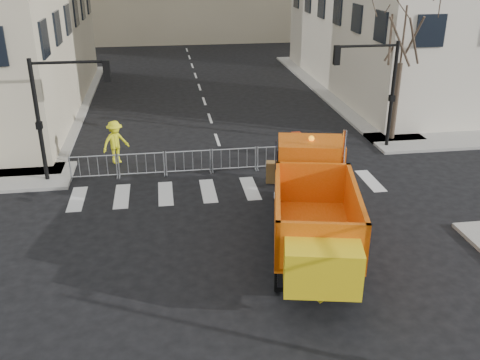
{
  "coord_description": "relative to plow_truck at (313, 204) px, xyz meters",
  "views": [
    {
      "loc": [
        -2.83,
        -15.06,
        9.44
      ],
      "look_at": [
        -0.19,
        2.5,
        1.73
      ],
      "focal_mm": 40.0,
      "sensor_mm": 36.0,
      "label": 1
    }
  ],
  "objects": [
    {
      "name": "ground",
      "position": [
        -1.91,
        -0.24,
        -1.7
      ],
      "size": [
        120.0,
        120.0,
        0.0
      ],
      "primitive_type": "plane",
      "color": "black",
      "rests_on": "ground"
    },
    {
      "name": "newspaper_box",
      "position": [
        1.63,
        8.62,
        -1.0
      ],
      "size": [
        0.46,
        0.41,
        1.1
      ],
      "primitive_type": "cube",
      "rotation": [
        0.0,
        0.0,
        0.03
      ],
      "color": "#AF2A0D",
      "rests_on": "sidewalk_back"
    },
    {
      "name": "cop_a",
      "position": [
        0.39,
        4.03,
        -0.67
      ],
      "size": [
        0.83,
        0.63,
        2.06
      ],
      "primitive_type": "imported",
      "rotation": [
        0.0,
        0.0,
        3.34
      ],
      "color": "black",
      "rests_on": "ground"
    },
    {
      "name": "worker",
      "position": [
        -6.98,
        8.78,
        -0.53
      ],
      "size": [
        1.52,
        1.34,
        2.04
      ],
      "primitive_type": "imported",
      "rotation": [
        0.0,
        0.0,
        0.56
      ],
      "color": "yellow",
      "rests_on": "sidewalk_back"
    },
    {
      "name": "street_tree",
      "position": [
        7.29,
        10.26,
        2.05
      ],
      "size": [
        3.0,
        3.0,
        7.5
      ],
      "primitive_type": null,
      "color": "#382B21",
      "rests_on": "ground"
    },
    {
      "name": "traffic_light_left",
      "position": [
        -9.91,
        7.26,
        1.0
      ],
      "size": [
        0.18,
        0.18,
        5.4
      ],
      "primitive_type": "cylinder",
      "color": "black",
      "rests_on": "ground"
    },
    {
      "name": "cop_c",
      "position": [
        0.62,
        5.57,
        -0.79
      ],
      "size": [
        1.11,
        1.04,
        1.84
      ],
      "primitive_type": "imported",
      "rotation": [
        0.0,
        0.0,
        3.85
      ],
      "color": "black",
      "rests_on": "ground"
    },
    {
      "name": "traffic_light_right",
      "position": [
        6.59,
        9.26,
        1.0
      ],
      "size": [
        0.18,
        0.18,
        5.4
      ],
      "primitive_type": "cylinder",
      "color": "black",
      "rests_on": "ground"
    },
    {
      "name": "crowd_barriers",
      "position": [
        -2.66,
        7.36,
        -1.15
      ],
      "size": [
        12.6,
        0.6,
        1.1
      ],
      "primitive_type": null,
      "color": "#9EA0A5",
      "rests_on": "ground"
    },
    {
      "name": "cop_b",
      "position": [
        1.11,
        5.42,
        -0.9
      ],
      "size": [
        0.87,
        0.73,
        1.61
      ],
      "primitive_type": "imported",
      "rotation": [
        0.0,
        0.0,
        2.97
      ],
      "color": "black",
      "rests_on": "ground"
    },
    {
      "name": "sidewalk_back",
      "position": [
        -1.91,
        8.26,
        -1.63
      ],
      "size": [
        64.0,
        5.0,
        0.15
      ],
      "primitive_type": "cube",
      "color": "gray",
      "rests_on": "ground"
    },
    {
      "name": "plow_truck",
      "position": [
        0.0,
        0.0,
        0.0
      ],
      "size": [
        4.66,
        10.2,
        3.83
      ],
      "rotation": [
        0.0,
        0.0,
        1.36
      ],
      "color": "black",
      "rests_on": "ground"
    }
  ]
}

